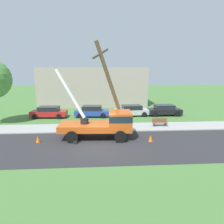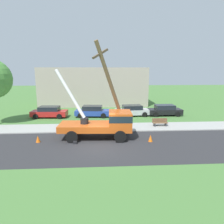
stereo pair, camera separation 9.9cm
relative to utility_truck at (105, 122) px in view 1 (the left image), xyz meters
The scene contains 14 objects.
ground_plane 10.16m from the utility_truck, 92.65° to the left, with size 120.00×120.00×0.00m, color #477538.
road_asphalt 2.45m from the utility_truck, 103.42° to the right, with size 80.00×7.14×0.01m, color #2B2B2D.
sidewalk_strip 3.48m from the utility_truck, 98.34° to the left, with size 80.00×3.10×0.10m, color #9E9E99.
utility_truck is the anchor object (origin of this frame).
leaning_utility_pole 2.95m from the utility_truck, 45.29° to the left, with size 3.36×3.23×8.25m.
traffic_cone_ahead 4.09m from the utility_truck, 17.76° to the right, with size 0.36×0.36×0.56m, color orange.
traffic_cone_behind 5.74m from the utility_truck, behind, with size 0.36×0.36×0.56m, color orange.
traffic_cone_curbside 2.22m from the utility_truck, 46.70° to the left, with size 0.36×0.36×0.56m, color orange.
parked_sedan_red 10.90m from the utility_truck, 129.03° to the left, with size 4.49×2.17×1.42m.
parked_sedan_blue 8.73m from the utility_truck, 99.20° to the left, with size 4.54×2.26×1.42m.
parked_sedan_silver 9.56m from the utility_truck, 66.56° to the left, with size 4.53×2.25×1.42m.
parked_sedan_black 11.99m from the utility_truck, 47.02° to the left, with size 4.41×2.04×1.42m.
park_bench 6.78m from the utility_truck, 28.86° to the left, with size 1.60×0.45×0.90m.
lowrise_building_backdrop 18.50m from the utility_truck, 94.55° to the left, with size 18.00×6.00×6.40m, color #A5998C.
Camera 1 is at (-0.06, -14.90, 5.71)m, focal length 32.06 mm.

